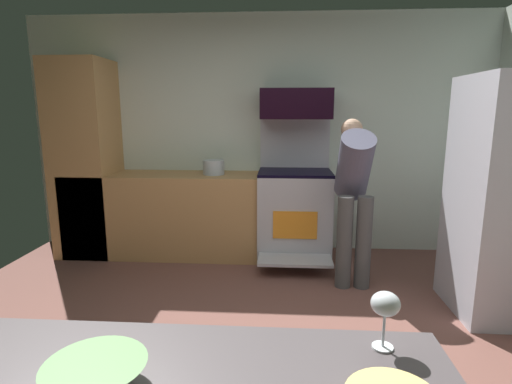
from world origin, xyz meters
TOP-DOWN VIEW (x-y plane):
  - ground_plane at (0.00, 0.00)m, footprint 5.20×4.80m
  - wall_back at (0.00, 2.34)m, footprint 5.20×0.12m
  - lower_cabinet_run at (-0.90, 1.98)m, footprint 2.40×0.60m
  - cabinet_column at (-1.90, 1.98)m, footprint 0.60×0.60m
  - oven_range at (0.37, 1.97)m, footprint 0.76×0.96m
  - microwave at (0.37, 2.06)m, footprint 0.74×0.38m
  - person_cook at (0.88, 1.34)m, footprint 0.31×0.60m
  - mixing_bowl_small at (-0.21, -1.42)m, footprint 0.25×0.25m
  - wine_glass_near at (0.53, -1.19)m, footprint 0.08×0.08m
  - stock_pot at (-0.50, 1.98)m, footprint 0.23×0.23m

SIDE VIEW (x-z plane):
  - ground_plane at x=0.00m, z-range -0.02..0.00m
  - lower_cabinet_run at x=-0.90m, z-range 0.00..0.90m
  - oven_range at x=0.37m, z-range -0.24..1.25m
  - person_cook at x=0.88m, z-range 0.13..1.63m
  - mixing_bowl_small at x=-0.21m, z-range 0.90..0.97m
  - stock_pot at x=-0.50m, z-range 0.90..1.05m
  - wine_glass_near at x=0.53m, z-range 0.94..1.11m
  - cabinet_column at x=-1.90m, z-range 0.00..2.10m
  - wall_back at x=0.00m, z-range 0.00..2.60m
  - microwave at x=0.37m, z-range 1.49..1.79m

